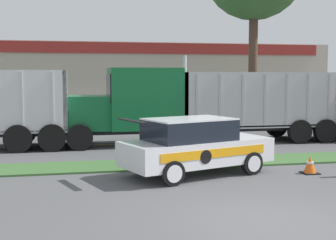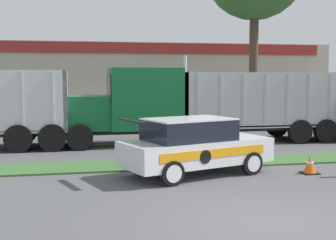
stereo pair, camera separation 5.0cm
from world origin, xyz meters
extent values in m
plane|color=#515154|center=(0.00, 0.00, 0.00)|extent=(600.00, 600.00, 0.00)
cube|color=#3D6633|center=(0.00, 6.27, 0.03)|extent=(120.00, 1.84, 0.06)
cube|color=yellow|center=(-2.15, 11.19, 0.00)|extent=(2.40, 0.14, 0.01)
cube|color=yellow|center=(3.25, 11.19, 0.00)|extent=(2.40, 0.14, 0.01)
cube|color=black|center=(1.45, 10.98, 0.60)|extent=(12.38, 1.29, 0.18)
cube|color=#146033|center=(-3.48, 10.98, 1.39)|extent=(2.52, 1.93, 1.39)
cube|color=#B7B7BC|center=(-4.77, 10.98, 1.39)|extent=(0.06, 1.65, 1.19)
cube|color=#146033|center=(-0.74, 10.98, 1.96)|extent=(2.95, 2.35, 2.54)
cube|color=black|center=(-2.23, 10.98, 2.41)|extent=(0.04, 2.00, 1.14)
cylinder|color=silver|center=(0.83, 10.21, 2.85)|extent=(0.14, 0.14, 1.78)
cube|color=#B7B7BC|center=(4.19, 10.98, 0.75)|extent=(6.91, 2.35, 0.12)
cube|color=#B7B7BC|center=(0.81, 10.98, 1.91)|extent=(0.16, 2.35, 2.30)
cube|color=#B7B7BC|center=(7.56, 10.98, 1.91)|extent=(0.16, 2.35, 2.30)
cube|color=#B7B7BC|center=(4.19, 9.88, 1.91)|extent=(6.91, 0.16, 2.30)
cube|color=#B7B7BC|center=(4.19, 12.07, 1.91)|extent=(6.91, 0.16, 2.30)
cube|color=#A3A3A8|center=(1.23, 9.78, 1.91)|extent=(0.10, 0.04, 2.19)
cube|color=#A3A3A8|center=(2.21, 9.78, 1.91)|extent=(0.10, 0.04, 2.19)
cube|color=#A3A3A8|center=(3.20, 9.78, 1.91)|extent=(0.10, 0.04, 2.19)
cube|color=#A3A3A8|center=(4.19, 9.78, 1.91)|extent=(0.10, 0.04, 2.19)
cube|color=#A3A3A8|center=(5.18, 9.78, 1.91)|extent=(0.10, 0.04, 2.19)
cube|color=#A3A3A8|center=(6.16, 9.78, 1.91)|extent=(0.10, 0.04, 2.19)
cube|color=#A3A3A8|center=(7.15, 9.78, 1.91)|extent=(0.10, 0.04, 2.19)
cylinder|color=black|center=(-3.48, 9.82, 0.51)|extent=(1.03, 0.30, 1.03)
cylinder|color=black|center=(-3.48, 12.13, 0.51)|extent=(1.03, 0.30, 1.03)
cylinder|color=black|center=(7.04, 9.82, 0.51)|extent=(1.03, 0.30, 1.03)
cylinder|color=black|center=(7.04, 12.13, 0.51)|extent=(1.03, 0.30, 1.03)
cylinder|color=black|center=(5.83, 9.82, 0.51)|extent=(1.03, 0.30, 1.03)
cylinder|color=black|center=(5.83, 12.13, 0.51)|extent=(1.03, 0.30, 1.03)
cube|color=silver|center=(-4.00, 10.95, 1.95)|extent=(0.16, 2.40, 2.35)
cube|color=#BCBCC1|center=(-5.59, 9.73, 1.95)|extent=(0.10, 0.04, 2.23)
cube|color=#BCBCC1|center=(-4.48, 9.73, 1.95)|extent=(0.10, 0.04, 2.23)
cylinder|color=black|center=(-4.52, 9.77, 0.53)|extent=(1.07, 0.30, 1.07)
cylinder|color=black|center=(-4.52, 12.12, 0.53)|extent=(1.07, 0.30, 1.07)
cylinder|color=black|center=(-5.77, 9.77, 0.53)|extent=(1.07, 0.30, 1.07)
cylinder|color=black|center=(-5.77, 12.12, 0.53)|extent=(1.07, 0.30, 1.07)
cube|color=#B7B7BC|center=(7.51, 10.51, 1.32)|extent=(0.06, 1.67, 1.02)
cylinder|color=black|center=(8.54, 11.69, 0.54)|extent=(1.07, 0.30, 1.07)
cube|color=white|center=(-0.19, 4.60, 0.69)|extent=(4.78, 3.17, 0.70)
cube|color=black|center=(-0.44, 4.52, 1.34)|extent=(2.83, 2.31, 0.60)
cube|color=white|center=(-0.44, 4.52, 1.66)|extent=(2.83, 2.31, 0.04)
cube|color=black|center=(-2.19, 3.91, 1.70)|extent=(0.67, 1.43, 0.03)
cube|color=orange|center=(0.11, 3.74, 0.76)|extent=(3.35, 1.18, 0.25)
cylinder|color=black|center=(-0.20, 3.63, 0.69)|extent=(0.37, 0.13, 0.39)
cylinder|color=black|center=(1.39, 4.24, 0.34)|extent=(0.70, 0.41, 0.68)
cylinder|color=silver|center=(1.43, 4.14, 0.34)|extent=(0.45, 0.17, 0.47)
cylinder|color=black|center=(0.83, 5.87, 0.34)|extent=(0.70, 0.41, 0.68)
cylinder|color=silver|center=(0.79, 5.97, 0.34)|extent=(0.45, 0.17, 0.47)
cylinder|color=black|center=(-1.20, 3.33, 0.34)|extent=(0.70, 0.41, 0.68)
cylinder|color=silver|center=(-1.17, 3.23, 0.34)|extent=(0.45, 0.17, 0.47)
cylinder|color=black|center=(-1.77, 4.97, 0.34)|extent=(0.70, 0.41, 0.68)
cylinder|color=silver|center=(-1.80, 5.07, 0.34)|extent=(0.45, 0.17, 0.47)
cube|color=black|center=(3.16, 4.04, 0.01)|extent=(0.48, 0.48, 0.03)
cone|color=#EA5B14|center=(3.16, 4.04, 0.28)|extent=(0.37, 0.37, 0.49)
cylinder|color=white|center=(3.16, 4.04, 0.33)|extent=(0.20, 0.20, 0.06)
cube|color=#BCB29E|center=(-5.26, 31.97, 2.70)|extent=(43.76, 12.00, 5.39)
cube|color=maroon|center=(-5.26, 25.92, 4.94)|extent=(41.58, 0.10, 0.80)
cylinder|color=brown|center=(7.15, 18.46, 3.83)|extent=(0.54, 0.54, 7.66)
camera|label=1|loc=(-3.82, -8.53, 2.90)|focal=50.00mm
camera|label=2|loc=(-3.77, -8.54, 2.90)|focal=50.00mm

